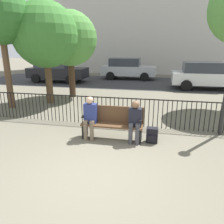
% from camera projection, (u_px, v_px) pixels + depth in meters
% --- Properties ---
extents(ground_plane, '(80.00, 80.00, 0.00)m').
position_uv_depth(ground_plane, '(94.00, 174.00, 4.48)').
color(ground_plane, '#605B4C').
extents(park_bench, '(1.71, 0.45, 0.92)m').
position_uv_depth(park_bench, '(113.00, 122.00, 6.11)').
color(park_bench, '#4C331E').
rests_on(park_bench, ground).
extents(seated_person_0, '(0.34, 0.39, 1.20)m').
position_uv_depth(seated_person_0, '(90.00, 116.00, 6.06)').
color(seated_person_0, brown).
rests_on(seated_person_0, ground).
extents(seated_person_1, '(0.34, 0.39, 1.15)m').
position_uv_depth(seated_person_1, '(135.00, 119.00, 5.82)').
color(seated_person_1, '#3D3D42').
rests_on(seated_person_1, ground).
extents(backpack, '(0.31, 0.25, 0.42)m').
position_uv_depth(backpack, '(152.00, 135.00, 5.92)').
color(backpack, black).
rests_on(backpack, ground).
extents(fence_railing, '(9.01, 0.03, 0.95)m').
position_uv_depth(fence_railing, '(119.00, 109.00, 7.09)').
color(fence_railing, black).
rests_on(fence_railing, ground).
extents(tree_0, '(2.63, 2.63, 4.19)m').
position_uv_depth(tree_0, '(70.00, 39.00, 10.56)').
color(tree_0, '#422D1E').
rests_on(tree_0, ground).
extents(tree_1, '(2.23, 2.23, 4.79)m').
position_uv_depth(tree_1, '(0.00, 16.00, 8.33)').
color(tree_1, brown).
rests_on(tree_1, ground).
extents(tree_2, '(2.78, 2.78, 4.38)m').
position_uv_depth(tree_2, '(45.00, 35.00, 9.27)').
color(tree_2, '#4C3823').
rests_on(tree_2, ground).
extents(street_surface, '(24.00, 6.00, 0.01)m').
position_uv_depth(street_surface, '(141.00, 83.00, 15.72)').
color(street_surface, '#333335').
rests_on(street_surface, ground).
extents(parked_car_0, '(4.20, 1.94, 1.62)m').
position_uv_depth(parked_car_0, '(207.00, 75.00, 13.09)').
color(parked_car_0, silver).
rests_on(parked_car_0, ground).
extents(parked_car_1, '(4.20, 1.94, 1.62)m').
position_uv_depth(parked_car_1, '(128.00, 68.00, 17.20)').
color(parked_car_1, '#B7B7BC').
rests_on(parked_car_1, ground).
extents(parked_car_2, '(4.20, 1.94, 1.62)m').
position_uv_depth(parked_car_2, '(57.00, 70.00, 15.84)').
color(parked_car_2, black).
rests_on(parked_car_2, ground).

